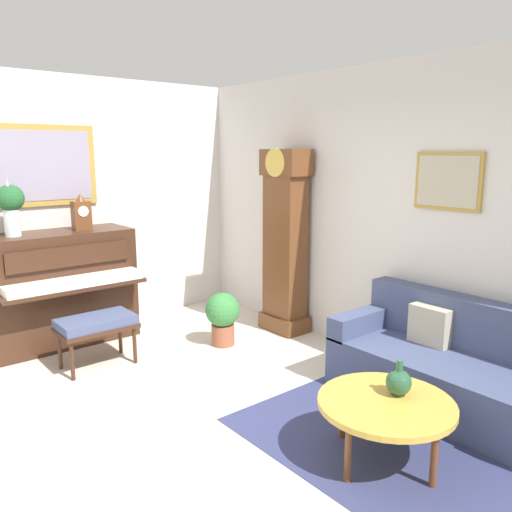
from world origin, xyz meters
name	(u,v)px	position (x,y,z in m)	size (l,w,h in m)	color
ground_plane	(163,437)	(0.00, 0.00, -0.05)	(6.40, 6.00, 0.10)	beige
wall_left	(36,208)	(-2.60, 0.00, 1.41)	(0.13, 4.90, 2.80)	silver
wall_back	(378,214)	(0.01, 2.40, 1.40)	(5.30, 0.13, 2.80)	silver
area_rug	(393,444)	(1.17, 1.14, 0.00)	(2.10, 1.50, 0.01)	navy
piano	(62,287)	(-2.23, 0.09, 0.60)	(0.87, 1.44, 1.19)	#3D2316
piano_bench	(96,325)	(-1.41, 0.11, 0.41)	(0.42, 0.70, 0.48)	#3D2316
grandfather_clock	(285,247)	(-1.04, 2.15, 0.96)	(0.52, 0.34, 2.03)	brown
couch	(455,370)	(1.14, 1.96, 0.31)	(1.90, 0.80, 0.84)	#424C70
coffee_table	(386,405)	(1.24, 0.95, 0.39)	(0.88, 0.88, 0.42)	gold
mantel_clock	(81,214)	(-2.23, 0.34, 1.36)	(0.13, 0.18, 0.38)	brown
flower_vase	(11,204)	(-2.23, -0.33, 1.50)	(0.26, 0.26, 0.58)	silver
green_jug	(399,382)	(1.24, 1.08, 0.51)	(0.17, 0.17, 0.24)	#234C33
potted_plant	(223,315)	(-1.11, 1.34, 0.32)	(0.36, 0.36, 0.56)	#935138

